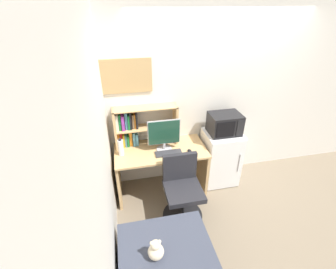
# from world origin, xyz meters

# --- Properties ---
(wall_back) EXTENTS (6.40, 0.04, 2.60)m
(wall_back) POSITION_xyz_m (0.40, 0.02, 1.30)
(wall_back) COLOR silver
(wall_back) RESTS_ON ground_plane
(wall_left) EXTENTS (0.04, 4.40, 2.60)m
(wall_left) POSITION_xyz_m (-1.62, -1.60, 1.30)
(wall_left) COLOR silver
(wall_left) RESTS_ON ground_plane
(desk) EXTENTS (1.28, 0.64, 0.75)m
(desk) POSITION_xyz_m (-0.91, -0.32, 0.52)
(desk) COLOR tan
(desk) RESTS_ON ground_plane
(hutch_bookshelf) EXTENTS (0.88, 0.22, 0.57)m
(hutch_bookshelf) POSITION_xyz_m (-1.22, -0.10, 1.04)
(hutch_bookshelf) COLOR tan
(hutch_bookshelf) RESTS_ON desk
(monitor) EXTENTS (0.45, 0.21, 0.46)m
(monitor) POSITION_xyz_m (-0.86, -0.33, 0.99)
(monitor) COLOR #B7B7BC
(monitor) RESTS_ON desk
(keyboard) EXTENTS (0.36, 0.14, 0.02)m
(keyboard) POSITION_xyz_m (-0.82, -0.45, 0.76)
(keyboard) COLOR #333338
(keyboard) RESTS_ON desk
(computer_mouse) EXTENTS (0.05, 0.10, 0.03)m
(computer_mouse) POSITION_xyz_m (-0.53, -0.46, 0.76)
(computer_mouse) COLOR black
(computer_mouse) RESTS_ON desk
(water_bottle) EXTENTS (0.07, 0.07, 0.25)m
(water_bottle) POSITION_xyz_m (-1.45, -0.33, 0.86)
(water_bottle) COLOR silver
(water_bottle) RESTS_ON desk
(mini_fridge) EXTENTS (0.54, 0.49, 0.88)m
(mini_fridge) POSITION_xyz_m (0.04, -0.28, 0.44)
(mini_fridge) COLOR white
(mini_fridge) RESTS_ON ground_plane
(microwave) EXTENTS (0.44, 0.34, 0.30)m
(microwave) POSITION_xyz_m (0.04, -0.27, 1.03)
(microwave) COLOR black
(microwave) RESTS_ON mini_fridge
(desk_chair) EXTENTS (0.54, 0.54, 0.89)m
(desk_chair) POSITION_xyz_m (-0.73, -0.84, 0.39)
(desk_chair) COLOR black
(desk_chair) RESTS_ON ground_plane
(bed) EXTENTS (0.95, 0.87, 0.45)m
(bed) POSITION_xyz_m (-1.10, -1.65, 0.22)
(bed) COLOR tan
(bed) RESTS_ON ground_plane
(teddy_bear) EXTENTS (0.15, 0.15, 0.23)m
(teddy_bear) POSITION_xyz_m (-1.21, -1.68, 0.55)
(teddy_bear) COLOR beige
(teddy_bear) RESTS_ON bed
(wall_corkboard) EXTENTS (0.77, 0.02, 0.44)m
(wall_corkboard) POSITION_xyz_m (-1.34, -0.01, 1.72)
(wall_corkboard) COLOR tan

